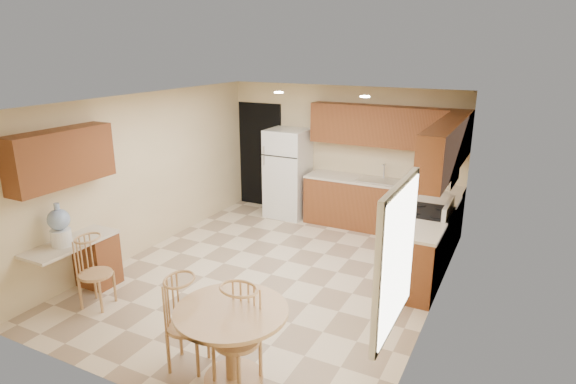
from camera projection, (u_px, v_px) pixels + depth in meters
The scene contains 30 objects.
floor at pixel (271, 275), 6.98m from camera, with size 5.50×5.50×0.00m, color beige.
ceiling at pixel (269, 101), 6.25m from camera, with size 4.50×5.50×0.02m, color white.
wall_back at pixel (342, 154), 8.96m from camera, with size 4.50×0.02×2.50m, color beige.
wall_front at pixel (121, 273), 4.27m from camera, with size 4.50×0.02×2.50m, color beige.
wall_left at pixel (146, 173), 7.59m from camera, with size 0.02×5.50×2.50m, color beige.
wall_right at pixel (438, 218), 5.64m from camera, with size 0.02×5.50×2.50m, color beige.
doorway at pixel (260, 155), 9.76m from camera, with size 0.90×0.02×2.10m, color black.
base_cab_back at pixel (380, 207), 8.56m from camera, with size 2.75×0.60×0.87m, color brown.
counter_back at pixel (382, 182), 8.43m from camera, with size 2.75×0.63×0.04m, color beige.
base_cab_right_a at pixel (436, 227), 7.59m from camera, with size 0.60×0.59×0.87m, color brown.
counter_right_a at pixel (438, 200), 7.46m from camera, with size 0.63×0.59×0.04m, color beige.
base_cab_right_b at pixel (415, 263), 6.35m from camera, with size 0.60×0.80×0.87m, color brown.
counter_right_b at pixel (417, 231), 6.22m from camera, with size 0.63×0.80×0.04m, color beige.
upper_cab_back at pixel (387, 126), 8.26m from camera, with size 2.75×0.33×0.70m, color brown.
upper_cab_right at pixel (446, 148), 6.57m from camera, with size 0.33×2.42×0.70m, color brown.
upper_cab_left at pixel (61, 158), 5.98m from camera, with size 0.33×1.40×0.70m, color brown.
sink at pixel (380, 181), 8.43m from camera, with size 0.78×0.44×0.01m, color silver.
range_hood at pixel (437, 178), 6.71m from camera, with size 0.50×0.76×0.14m, color silver.
desk_pedestal at pixel (98, 260), 6.62m from camera, with size 0.48×0.42×0.72m, color brown.
desk_top at pixel (71, 243), 6.18m from camera, with size 0.50×1.20×0.04m, color beige.
window at pixel (397, 257), 4.00m from camera, with size 0.06×1.12×1.30m.
can_light_a at pixel (279, 92), 7.49m from camera, with size 0.14×0.14×0.02m, color white.
can_light_b at pixel (365, 96), 6.89m from camera, with size 0.14×0.14×0.02m, color white.
refrigerator at pixel (288, 173), 9.19m from camera, with size 0.74×0.73×1.69m.
stove at pixel (425, 240), 7.02m from camera, with size 0.65×0.76×1.09m.
dining_table at pixel (232, 335), 4.61m from camera, with size 1.09×1.09×0.81m.
chair_table_a at pixel (181, 319), 4.76m from camera, with size 0.43×0.56×0.98m.
chair_table_b at pixel (231, 334), 4.48m from camera, with size 0.45×0.45×1.01m.
chair_desk at pixel (89, 268), 5.92m from camera, with size 0.41×0.53×0.92m.
water_crock at pixel (60, 227), 5.99m from camera, with size 0.27×0.27×0.56m.
Camera 1 is at (3.08, -5.53, 3.19)m, focal length 30.00 mm.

